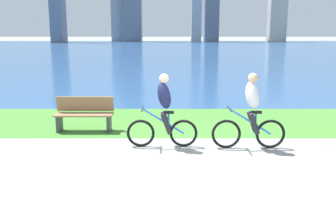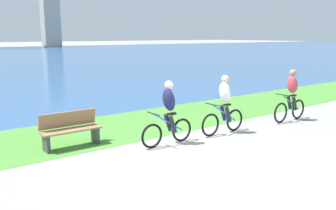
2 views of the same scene
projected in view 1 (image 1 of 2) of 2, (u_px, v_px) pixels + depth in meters
The scene contains 6 objects.
ground_plane at pixel (189, 168), 7.06m from camera, with size 300.00×300.00×0.00m, color gray.
grass_strip_bayside at pixel (181, 121), 10.71m from camera, with size 120.00×3.43×0.01m, color #478433.
bay_water_surface at pixel (170, 49), 52.83m from camera, with size 300.00×82.53×0.00m, color #2D568C.
cyclist_lead at pixel (163, 111), 8.21m from camera, with size 1.60×0.52×1.67m.
cyclist_trailing at pixel (250, 112), 8.11m from camera, with size 1.64×0.52×1.70m.
bench_near_path at pixel (84, 114), 9.62m from camera, with size 1.50×0.47×0.90m.
Camera 1 is at (-0.41, -6.67, 2.60)m, focal length 39.36 mm.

